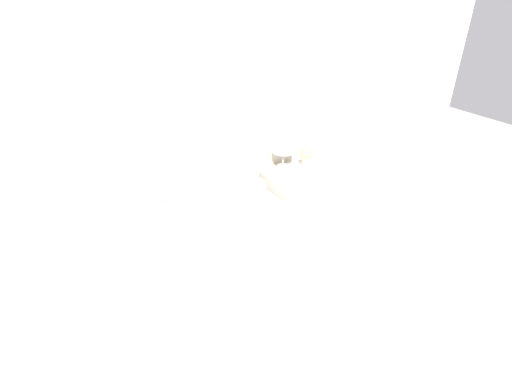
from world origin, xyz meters
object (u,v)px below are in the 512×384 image
Objects in this scene: teacup at (301,175)px; bed at (212,288)px; flower_vase at (306,156)px; nightstand at (292,200)px; table_lamp at (283,145)px.

bed is at bearing -154.66° from teacup.
flower_vase is at bearing 36.15° from teacup.
nightstand is (1.23, 0.69, -0.02)m from bed.
bed is 3.57× the size of nightstand.
bed is 8.37× the size of flower_vase.
nightstand is at bearing -61.22° from table_lamp.
bed reaches higher than table_lamp.
nightstand is at bearing 177.56° from flower_vase.
bed is 1.41m from nightstand.
flower_vase is at bearing -28.65° from table_lamp.
flower_vase is at bearing 26.46° from bed.
flower_vase is (0.14, -0.01, 0.44)m from nightstand.
table_lamp reaches higher than flower_vase.
table_lamp is 1.58× the size of flower_vase.
table_lamp is at bearing 151.35° from flower_vase.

